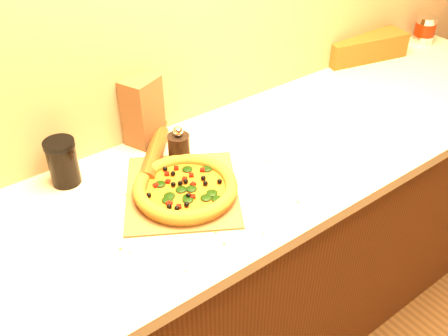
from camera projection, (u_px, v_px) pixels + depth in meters
cabinet at (236, 268)px, 1.83m from camera, size 2.80×0.65×0.86m
countertop at (239, 170)px, 1.56m from camera, size 2.84×0.68×0.04m
pizza_peel at (182, 187)px, 1.46m from camera, size 0.45×0.51×0.01m
pizza at (186, 188)px, 1.42m from camera, size 0.30×0.30×0.04m
bottle_cap at (205, 228)px, 1.32m from camera, size 0.03×0.03×0.01m
pepper_grinder at (179, 148)px, 1.53m from camera, size 0.07×0.07×0.13m
rolling_pin at (154, 154)px, 1.55m from camera, size 0.26×0.30×0.05m
coffee_canister at (425, 30)px, 2.29m from camera, size 0.09×0.09×0.13m
bread_bag at (364, 47)px, 2.16m from camera, size 0.39×0.21×0.10m
paper_bag at (143, 111)px, 1.60m from camera, size 0.14×0.13×0.23m
dark_jar at (63, 162)px, 1.44m from camera, size 0.09×0.09×0.14m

